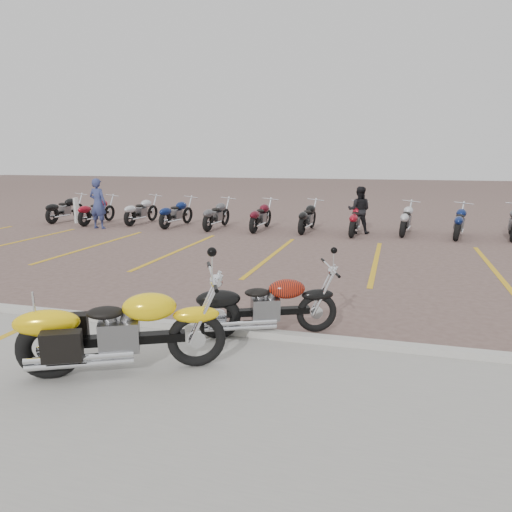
# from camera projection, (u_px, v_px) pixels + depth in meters

# --- Properties ---
(ground) EXTENTS (100.00, 100.00, 0.00)m
(ground) POSITION_uv_depth(u_px,v_px,m) (222.00, 295.00, 9.53)
(ground) COLOR #705750
(ground) RESTS_ON ground
(concrete_apron) EXTENTS (60.00, 5.00, 0.01)m
(concrete_apron) POSITION_uv_depth(u_px,v_px,m) (79.00, 407.00, 5.28)
(concrete_apron) COLOR #9E9B93
(concrete_apron) RESTS_ON ground
(curb) EXTENTS (60.00, 0.18, 0.12)m
(curb) POSITION_uv_depth(u_px,v_px,m) (178.00, 326.00, 7.63)
(curb) COLOR #ADAAA3
(curb) RESTS_ON ground
(parking_stripes) EXTENTS (38.00, 5.50, 0.01)m
(parking_stripes) POSITION_uv_depth(u_px,v_px,m) (272.00, 255.00, 13.30)
(parking_stripes) COLOR gold
(parking_stripes) RESTS_ON ground
(yellow_cruiser) EXTENTS (2.29, 1.23, 1.02)m
(yellow_cruiser) POSITION_uv_depth(u_px,v_px,m) (119.00, 334.00, 6.01)
(yellow_cruiser) COLOR black
(yellow_cruiser) RESTS_ON ground
(flame_cruiser) EXTENTS (1.96, 0.99, 0.86)m
(flame_cruiser) POSITION_uv_depth(u_px,v_px,m) (264.00, 308.00, 7.30)
(flame_cruiser) COLOR black
(flame_cruiser) RESTS_ON ground
(person_a) EXTENTS (0.69, 0.48, 1.82)m
(person_a) POSITION_uv_depth(u_px,v_px,m) (98.00, 204.00, 18.09)
(person_a) COLOR navy
(person_a) RESTS_ON ground
(person_b) EXTENTS (0.80, 0.64, 1.60)m
(person_b) POSITION_uv_depth(u_px,v_px,m) (359.00, 210.00, 16.98)
(person_b) COLOR black
(person_b) RESTS_ON ground
(bollard) EXTENTS (0.20, 0.20, 1.00)m
(bollard) POSITION_uv_depth(u_px,v_px,m) (76.00, 210.00, 19.66)
(bollard) COLOR silver
(bollard) RESTS_ON ground
(bg_bike_row) EXTENTS (22.29, 2.05, 1.10)m
(bg_bike_row) POSITION_uv_depth(u_px,v_px,m) (331.00, 217.00, 17.24)
(bg_bike_row) COLOR black
(bg_bike_row) RESTS_ON ground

